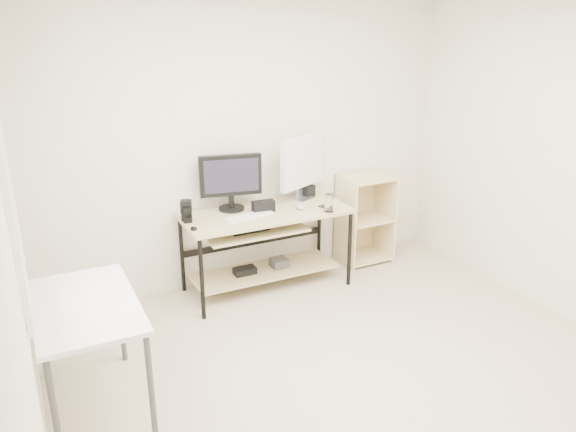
{
  "coord_description": "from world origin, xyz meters",
  "views": [
    {
      "loc": [
        -1.92,
        -2.64,
        2.39
      ],
      "look_at": [
        0.04,
        1.3,
        0.81
      ],
      "focal_mm": 35.0,
      "sensor_mm": 36.0,
      "label": 1
    }
  ],
  "objects_px": {
    "side_table": "(86,315)",
    "black_monitor": "(231,179)",
    "audio_controller": "(188,215)",
    "white_imac": "(302,164)",
    "desk": "(264,234)",
    "shelf_unit": "(363,218)"
  },
  "relations": [
    {
      "from": "black_monitor",
      "to": "audio_controller",
      "type": "xyz_separation_m",
      "value": [
        -0.45,
        -0.15,
        -0.22
      ]
    },
    {
      "from": "shelf_unit",
      "to": "audio_controller",
      "type": "height_order",
      "value": "shelf_unit"
    },
    {
      "from": "white_imac",
      "to": "audio_controller",
      "type": "relative_size",
      "value": 4.36
    },
    {
      "from": "desk",
      "to": "shelf_unit",
      "type": "xyz_separation_m",
      "value": [
        1.18,
        0.16,
        -0.09
      ]
    },
    {
      "from": "side_table",
      "to": "white_imac",
      "type": "relative_size",
      "value": 1.66
    },
    {
      "from": "desk",
      "to": "white_imac",
      "type": "bearing_deg",
      "value": 18.47
    },
    {
      "from": "desk",
      "to": "side_table",
      "type": "relative_size",
      "value": 1.5
    },
    {
      "from": "audio_controller",
      "to": "white_imac",
      "type": "bearing_deg",
      "value": 17.07
    },
    {
      "from": "white_imac",
      "to": "desk",
      "type": "bearing_deg",
      "value": 174.21
    },
    {
      "from": "white_imac",
      "to": "audio_controller",
      "type": "distance_m",
      "value": 1.19
    },
    {
      "from": "side_table",
      "to": "audio_controller",
      "type": "xyz_separation_m",
      "value": [
        0.97,
        1.09,
        0.15
      ]
    },
    {
      "from": "white_imac",
      "to": "audio_controller",
      "type": "xyz_separation_m",
      "value": [
        -1.15,
        -0.13,
        -0.28
      ]
    },
    {
      "from": "desk",
      "to": "audio_controller",
      "type": "relative_size",
      "value": 10.83
    },
    {
      "from": "shelf_unit",
      "to": "black_monitor",
      "type": "height_order",
      "value": "black_monitor"
    },
    {
      "from": "desk",
      "to": "black_monitor",
      "type": "height_order",
      "value": "black_monitor"
    },
    {
      "from": "desk",
      "to": "side_table",
      "type": "xyz_separation_m",
      "value": [
        -1.65,
        -1.06,
        0.13
      ]
    },
    {
      "from": "desk",
      "to": "black_monitor",
      "type": "distance_m",
      "value": 0.58
    },
    {
      "from": "audio_controller",
      "to": "shelf_unit",
      "type": "bearing_deg",
      "value": 14.71
    },
    {
      "from": "desk",
      "to": "white_imac",
      "type": "xyz_separation_m",
      "value": [
        0.47,
        0.16,
        0.56
      ]
    },
    {
      "from": "shelf_unit",
      "to": "audio_controller",
      "type": "distance_m",
      "value": 1.9
    },
    {
      "from": "black_monitor",
      "to": "audio_controller",
      "type": "height_order",
      "value": "black_monitor"
    },
    {
      "from": "side_table",
      "to": "black_monitor",
      "type": "distance_m",
      "value": 1.92
    }
  ]
}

